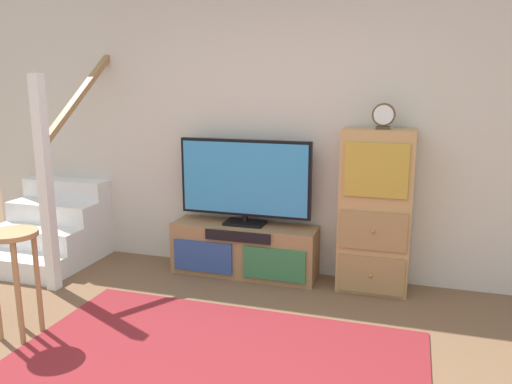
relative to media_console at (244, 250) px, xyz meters
The scene contains 8 objects.
back_wall 1.19m from the media_console, 41.70° to the left, with size 6.40×0.12×2.70m, color beige.
area_rug 1.64m from the media_console, 79.33° to the right, with size 2.60×1.80×0.01m, color maroon.
media_console is the anchor object (origin of this frame).
television 0.65m from the media_console, 90.00° to the left, with size 1.20×0.22×0.77m.
side_cabinet 1.23m from the media_console, ahead, with size 0.58×0.38×1.36m.
desk_clock 1.70m from the media_console, ahead, with size 0.18×0.08×0.21m.
staircase 1.94m from the media_console, behind, with size 1.00×1.36×2.20m.
bar_stool_near 1.94m from the media_console, 126.00° to the right, with size 0.34×0.34×0.75m.
Camera 1 is at (1.10, -1.96, 1.73)m, focal length 35.48 mm.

